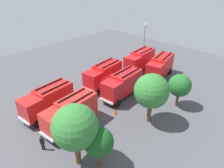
{
  "coord_description": "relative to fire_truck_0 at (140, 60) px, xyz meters",
  "views": [
    {
      "loc": [
        20.36,
        20.18,
        17.04
      ],
      "look_at": [
        0.0,
        0.0,
        1.4
      ],
      "focal_mm": 33.68,
      "sensor_mm": 36.0,
      "label": 1
    }
  ],
  "objects": [
    {
      "name": "fire_truck_4",
      "position": [
        9.41,
        4.11,
        0.0
      ],
      "size": [
        7.39,
        3.28,
        3.88
      ],
      "rotation": [
        0.0,
        0.0,
        0.09
      ],
      "color": "red",
      "rests_on": "ground"
    },
    {
      "name": "firefighter_1",
      "position": [
        23.33,
        5.41,
        -1.12
      ],
      "size": [
        0.45,
        0.48,
        1.82
      ],
      "rotation": [
        0.0,
        0.0,
        3.82
      ],
      "color": "black",
      "rests_on": "ground"
    },
    {
      "name": "firefighter_0",
      "position": [
        8.61,
        -3.41,
        -1.2
      ],
      "size": [
        0.33,
        0.46,
        1.7
      ],
      "rotation": [
        0.0,
        0.0,
        0.22
      ],
      "color": "black",
      "rests_on": "ground"
    },
    {
      "name": "tree_2",
      "position": [
        20.44,
        11.17,
        0.84
      ],
      "size": [
        2.87,
        2.87,
        4.44
      ],
      "color": "brown",
      "rests_on": "ground"
    },
    {
      "name": "tree_1",
      "position": [
        11.38,
        10.51,
        2.25
      ],
      "size": [
        4.22,
        4.22,
        6.54
      ],
      "color": "brown",
      "rests_on": "ground"
    },
    {
      "name": "lamppost",
      "position": [
        -6.08,
        -3.71,
        2.09
      ],
      "size": [
        0.36,
        0.36,
        7.33
      ],
      "color": "slate",
      "rests_on": "ground"
    },
    {
      "name": "firefighter_2",
      "position": [
        14.88,
        -1.22,
        -1.21
      ],
      "size": [
        0.48,
        0.46,
        1.69
      ],
      "rotation": [
        0.0,
        0.0,
        5.42
      ],
      "color": "black",
      "rests_on": "ground"
    },
    {
      "name": "tree_0",
      "position": [
        5.77,
        11.28,
        1.09
      ],
      "size": [
        3.11,
        3.11,
        4.83
      ],
      "color": "brown",
      "rests_on": "ground"
    },
    {
      "name": "fire_truck_1",
      "position": [
        9.15,
        -0.27,
        0.0
      ],
      "size": [
        7.45,
        3.47,
        3.88
      ],
      "rotation": [
        0.0,
        0.0,
        0.12
      ],
      "color": "red",
      "rests_on": "ground"
    },
    {
      "name": "fire_truck_3",
      "position": [
        -0.19,
        4.39,
        0.0
      ],
      "size": [
        7.55,
        3.94,
        3.88
      ],
      "rotation": [
        0.0,
        0.0,
        0.21
      ],
      "color": "red",
      "rests_on": "ground"
    },
    {
      "name": "tree_3",
      "position": [
        21.71,
        9.47,
        2.37
      ],
      "size": [
        4.34,
        4.34,
        6.72
      ],
      "color": "brown",
      "rests_on": "ground"
    },
    {
      "name": "fire_truck_0",
      "position": [
        0.0,
        0.0,
        0.0
      ],
      "size": [
        7.4,
        3.32,
        3.88
      ],
      "rotation": [
        0.0,
        0.0,
        0.1
      ],
      "color": "red",
      "rests_on": "ground"
    },
    {
      "name": "ground_plane",
      "position": [
        9.5,
        2.06,
        -2.15
      ],
      "size": [
        56.36,
        56.36,
        0.0
      ],
      "primitive_type": "plane",
      "color": "#4C4C51"
    },
    {
      "name": "traffic_cone_1",
      "position": [
        13.35,
        6.45,
        -1.79
      ],
      "size": [
        0.5,
        0.5,
        0.72
      ],
      "primitive_type": "cone",
      "color": "#F2600C",
      "rests_on": "ground"
    },
    {
      "name": "fire_truck_2",
      "position": [
        19.47,
        0.1,
        0.0
      ],
      "size": [
        7.43,
        3.4,
        3.88
      ],
      "rotation": [
        0.0,
        0.0,
        0.11
      ],
      "color": "red",
      "rests_on": "ground"
    },
    {
      "name": "traffic_cone_0",
      "position": [
        14.17,
        -1.99,
        -1.84
      ],
      "size": [
        0.44,
        0.44,
        0.63
      ],
      "primitive_type": "cone",
      "color": "#F2600C",
      "rests_on": "ground"
    },
    {
      "name": "fire_truck_5",
      "position": [
        18.95,
        4.49,
        0.0
      ],
      "size": [
        7.43,
        3.4,
        3.88
      ],
      "rotation": [
        0.0,
        0.0,
        0.11
      ],
      "color": "red",
      "rests_on": "ground"
    }
  ]
}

